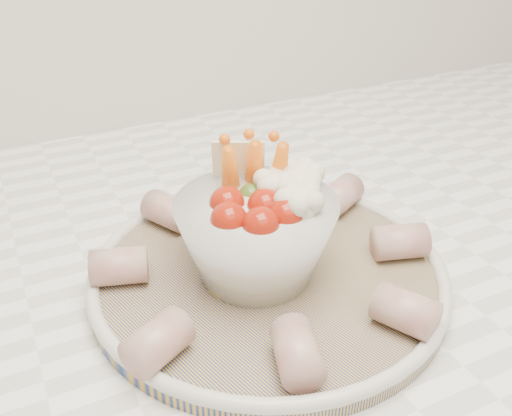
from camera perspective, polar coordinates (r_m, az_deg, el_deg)
name	(u,v)px	position (r m, az deg, el deg)	size (l,w,h in m)	color
serving_platter	(268,272)	(0.51, 1.21, -6.38)	(0.38, 0.38, 0.02)	navy
veggie_bowl	(259,230)	(0.48, 0.27, -2.24)	(0.14, 0.14, 0.11)	silver
cured_meat_rolls	(267,253)	(0.50, 1.12, -4.52)	(0.29, 0.30, 0.03)	#A6514B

